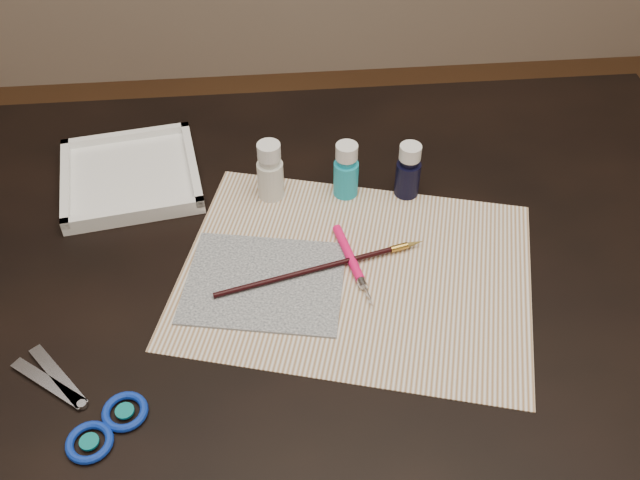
{
  "coord_description": "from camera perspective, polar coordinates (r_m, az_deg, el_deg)",
  "views": [
    {
      "loc": [
        -0.06,
        -0.69,
        1.48
      ],
      "look_at": [
        0.0,
        0.0,
        0.8
      ],
      "focal_mm": 40.0,
      "sensor_mm": 36.0,
      "label": 1
    }
  ],
  "objects": [
    {
      "name": "table",
      "position": [
        1.3,
        0.0,
        -13.51
      ],
      "size": [
        1.3,
        0.9,
        0.75
      ],
      "primitive_type": "cube",
      "color": "black",
      "rests_on": "ground"
    },
    {
      "name": "paper",
      "position": [
        0.99,
        2.86,
        -2.64
      ],
      "size": [
        0.56,
        0.48,
        0.0
      ],
      "primitive_type": "cube",
      "rotation": [
        0.0,
        0.0,
        -0.27
      ],
      "color": "white",
      "rests_on": "table"
    },
    {
      "name": "canvas",
      "position": [
        0.98,
        -4.47,
        -3.38
      ],
      "size": [
        0.24,
        0.21,
        0.0
      ],
      "primitive_type": "cube",
      "rotation": [
        0.0,
        0.0,
        -0.2
      ],
      "color": "black",
      "rests_on": "paper"
    },
    {
      "name": "paint_bottle_white",
      "position": [
        1.08,
        -4.02,
        5.54
      ],
      "size": [
        0.04,
        0.04,
        0.1
      ],
      "primitive_type": "cylinder",
      "rotation": [
        0.0,
        0.0,
        -0.01
      ],
      "color": "silver",
      "rests_on": "table"
    },
    {
      "name": "paint_bottle_cyan",
      "position": [
        1.08,
        2.1,
        5.6
      ],
      "size": [
        0.05,
        0.05,
        0.09
      ],
      "primitive_type": "cylinder",
      "rotation": [
        0.0,
        0.0,
        -0.35
      ],
      "color": "#1BA7C5",
      "rests_on": "table"
    },
    {
      "name": "paint_bottle_navy",
      "position": [
        1.09,
        7.08,
        5.54
      ],
      "size": [
        0.05,
        0.05,
        0.09
      ],
      "primitive_type": "cylinder",
      "rotation": [
        0.0,
        0.0,
        0.43
      ],
      "color": "black",
      "rests_on": "table"
    },
    {
      "name": "paintbrush",
      "position": [
        0.99,
        0.2,
        -2.19
      ],
      "size": [
        0.3,
        0.09,
        0.01
      ],
      "primitive_type": null,
      "rotation": [
        0.0,
        0.0,
        0.25
      ],
      "color": "black",
      "rests_on": "canvas"
    },
    {
      "name": "craft_knife",
      "position": [
        0.99,
        2.74,
        -2.04
      ],
      "size": [
        0.04,
        0.16,
        0.01
      ],
      "primitive_type": null,
      "rotation": [
        0.0,
        0.0,
        -1.37
      ],
      "color": "#FF1264",
      "rests_on": "paper"
    },
    {
      "name": "scissors",
      "position": [
        0.91,
        -19.61,
        -11.99
      ],
      "size": [
        0.23,
        0.21,
        0.01
      ],
      "primitive_type": null,
      "rotation": [
        0.0,
        0.0,
        2.49
      ],
      "color": "silver",
      "rests_on": "table"
    },
    {
      "name": "palette_tray",
      "position": [
        1.17,
        -14.93,
        5.05
      ],
      "size": [
        0.24,
        0.24,
        0.03
      ],
      "primitive_type": "cube",
      "rotation": [
        0.0,
        0.0,
        0.16
      ],
      "color": "white",
      "rests_on": "table"
    }
  ]
}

